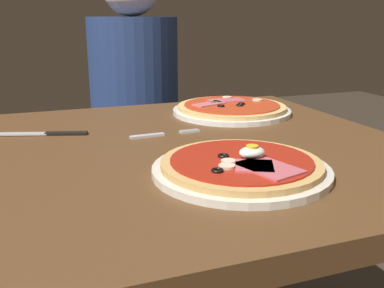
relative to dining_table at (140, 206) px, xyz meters
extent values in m
cube|color=brown|center=(0.00, 0.00, 0.10)|extent=(1.09, 0.87, 0.04)
cylinder|color=#3C2715|center=(0.49, 0.38, -0.27)|extent=(0.07, 0.07, 0.70)
cylinder|color=silver|center=(0.13, -0.19, 0.12)|extent=(0.29, 0.29, 0.01)
cylinder|color=tan|center=(0.13, -0.19, 0.13)|extent=(0.26, 0.26, 0.01)
cylinder|color=#A82314|center=(0.13, -0.19, 0.14)|extent=(0.23, 0.23, 0.00)
torus|color=black|center=(0.10, -0.17, 0.14)|extent=(0.02, 0.02, 0.00)
torus|color=black|center=(0.07, -0.23, 0.14)|extent=(0.02, 0.02, 0.00)
torus|color=black|center=(0.16, -0.16, 0.14)|extent=(0.02, 0.02, 0.00)
torus|color=black|center=(0.15, -0.19, 0.14)|extent=(0.02, 0.02, 0.00)
cube|color=#C65B66|center=(0.13, -0.23, 0.14)|extent=(0.08, 0.08, 0.00)
cube|color=#C65B66|center=(0.14, -0.25, 0.14)|extent=(0.09, 0.11, 0.00)
cylinder|color=beige|center=(0.10, -0.20, 0.14)|extent=(0.02, 0.02, 0.00)
cylinder|color=beige|center=(0.09, -0.22, 0.14)|extent=(0.03, 0.03, 0.00)
ellipsoid|color=white|center=(0.14, -0.19, 0.15)|extent=(0.04, 0.03, 0.02)
cylinder|color=yellow|center=(0.14, -0.19, 0.16)|extent=(0.02, 0.02, 0.00)
cylinder|color=white|center=(0.31, 0.24, 0.12)|extent=(0.31, 0.31, 0.01)
cylinder|color=#DBB26B|center=(0.31, 0.24, 0.13)|extent=(0.28, 0.28, 0.01)
cylinder|color=red|center=(0.31, 0.24, 0.14)|extent=(0.25, 0.25, 0.00)
torus|color=black|center=(0.27, 0.22, 0.14)|extent=(0.02, 0.02, 0.00)
torus|color=black|center=(0.32, 0.21, 0.14)|extent=(0.02, 0.02, 0.00)
torus|color=black|center=(0.33, 0.23, 0.14)|extent=(0.02, 0.02, 0.00)
cube|color=#C65B66|center=(0.32, 0.28, 0.14)|extent=(0.10, 0.06, 0.00)
cube|color=#D16B70|center=(0.25, 0.25, 0.14)|extent=(0.09, 0.06, 0.00)
cylinder|color=beige|center=(0.28, 0.28, 0.14)|extent=(0.02, 0.02, 0.00)
cylinder|color=beige|center=(0.34, 0.32, 0.14)|extent=(0.03, 0.03, 0.00)
cylinder|color=beige|center=(0.28, 0.28, 0.14)|extent=(0.02, 0.02, 0.00)
cylinder|color=beige|center=(0.40, 0.26, 0.14)|extent=(0.03, 0.03, 0.00)
cube|color=silver|center=(0.04, 0.09, 0.12)|extent=(0.08, 0.02, 0.00)
cube|color=silver|center=(0.14, 0.08, 0.12)|extent=(0.05, 0.00, 0.00)
cube|color=silver|center=(0.14, 0.09, 0.12)|extent=(0.05, 0.00, 0.00)
cube|color=silver|center=(0.14, 0.09, 0.12)|extent=(0.05, 0.00, 0.00)
cube|color=silver|center=(0.14, 0.10, 0.12)|extent=(0.05, 0.00, 0.00)
cube|color=silver|center=(-0.21, 0.19, 0.12)|extent=(0.11, 0.05, 0.00)
cube|color=black|center=(-0.12, 0.16, 0.12)|extent=(0.09, 0.05, 0.01)
cylinder|color=black|center=(0.18, 0.79, -0.39)|extent=(0.29, 0.29, 0.46)
cylinder|color=navy|center=(0.18, 0.79, 0.10)|extent=(0.32, 0.32, 0.52)
camera|label=1|loc=(-0.19, -0.81, 0.37)|focal=41.82mm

